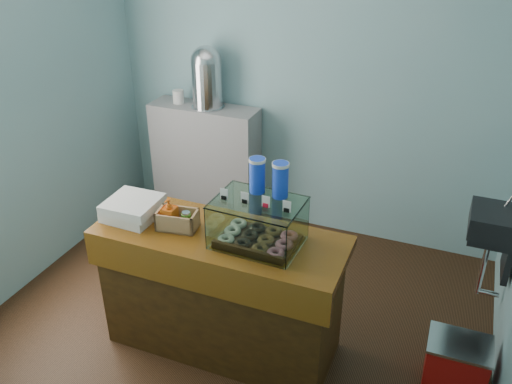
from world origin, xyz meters
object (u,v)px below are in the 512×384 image
at_px(counter, 221,291).
at_px(red_cooler, 456,363).
at_px(coffee_urn, 207,76).
at_px(display_case, 261,217).

height_order(counter, red_cooler, counter).
relative_size(counter, coffee_urn, 2.92).
distance_m(counter, display_case, 0.67).
xyz_separation_m(counter, display_case, (0.26, 0.04, 0.61)).
bearing_deg(counter, coffee_urn, 118.43).
relative_size(coffee_urn, red_cooler, 1.41).
bearing_deg(coffee_urn, red_cooler, -29.71).
bearing_deg(coffee_urn, counter, -61.57).
relative_size(counter, display_case, 2.99).
height_order(counter, coffee_urn, coffee_urn).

